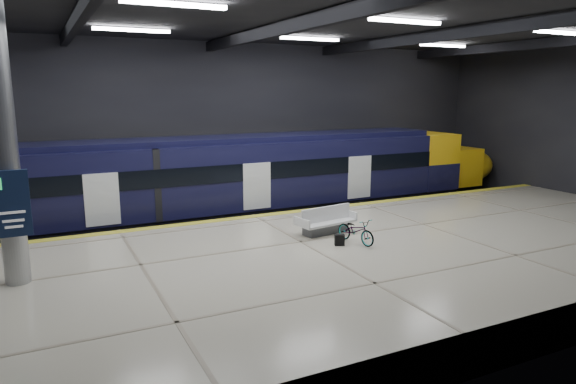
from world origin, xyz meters
TOP-DOWN VIEW (x-y plane):
  - ground at (0.00, 0.00)m, footprint 30.00×30.00m
  - room_shell at (-0.00, 0.00)m, footprint 30.10×16.10m
  - platform at (0.00, -2.50)m, footprint 30.00×11.00m
  - safety_strip at (0.00, 2.75)m, footprint 30.00×0.40m
  - rails at (0.00, 5.50)m, footprint 30.00×1.52m
  - train at (-0.58, 5.50)m, footprint 29.40×2.84m
  - bench at (1.22, -0.48)m, footprint 2.18×1.16m
  - bicycle at (1.49, -1.88)m, footprint 0.84×1.62m
  - pannier_bag at (0.89, -1.88)m, footprint 0.35×0.28m
  - info_column at (-8.00, -1.03)m, footprint 0.90×0.78m

SIDE VIEW (x-z plane):
  - ground at x=0.00m, z-range 0.00..0.00m
  - rails at x=0.00m, z-range 0.00..0.16m
  - platform at x=0.00m, z-range 0.00..1.10m
  - safety_strip at x=0.00m, z-range 1.10..1.11m
  - pannier_bag at x=0.89m, z-range 1.10..1.45m
  - bench at x=1.22m, z-range 0.96..1.88m
  - bicycle at x=1.49m, z-range 1.10..1.91m
  - train at x=-0.58m, z-range 0.16..3.95m
  - info_column at x=-8.00m, z-range 1.01..7.91m
  - room_shell at x=0.00m, z-range 1.69..9.74m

